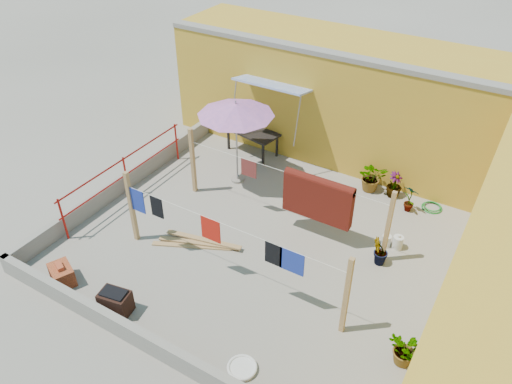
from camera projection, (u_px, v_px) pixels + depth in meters
ground at (263, 241)px, 11.26m from camera, size 80.00×80.00×0.00m
wall_back at (368, 103)px, 13.39m from camera, size 11.00×3.27×3.21m
parapet_front at (159, 348)px, 8.64m from camera, size 8.30×0.16×0.44m
parapet_left at (127, 181)px, 12.85m from camera, size 0.16×7.30×0.44m
red_railing at (125, 171)px, 12.32m from camera, size 0.05×4.20×1.10m
clothesline_rig at (304, 203)px, 10.76m from camera, size 5.09×2.35×1.80m
patio_umbrella at (236, 110)px, 12.06m from camera, size 2.18×2.18×2.30m
outdoor_table at (252, 133)px, 14.06m from camera, size 1.62×1.01×0.71m
brick_stack at (62, 275)px, 10.11m from camera, size 0.67×0.60×0.48m
lumber_pile at (198, 243)px, 11.13m from camera, size 1.88×0.93×0.12m
brazier at (116, 302)px, 9.47m from camera, size 0.63×0.48×0.52m
white_basin at (242, 368)px, 8.52m from camera, size 0.53×0.53×0.09m
water_jug_a at (386, 241)px, 11.06m from camera, size 0.20×0.20×0.32m
water_jug_b at (398, 242)px, 10.99m from camera, size 0.23×0.23×0.36m
green_hose at (432, 207)px, 12.24m from camera, size 0.50×0.50×0.07m
plant_back_a at (372, 177)px, 12.68m from camera, size 0.92×0.88×0.80m
plant_back_b at (394, 185)px, 12.49m from camera, size 0.49×0.49×0.68m
plant_right_a at (410, 198)px, 11.97m from camera, size 0.45×0.37×0.74m
plant_right_b at (380, 252)px, 10.47m from camera, size 0.45×0.48×0.69m
plant_right_c at (406, 351)px, 8.47m from camera, size 0.78×0.77×0.65m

